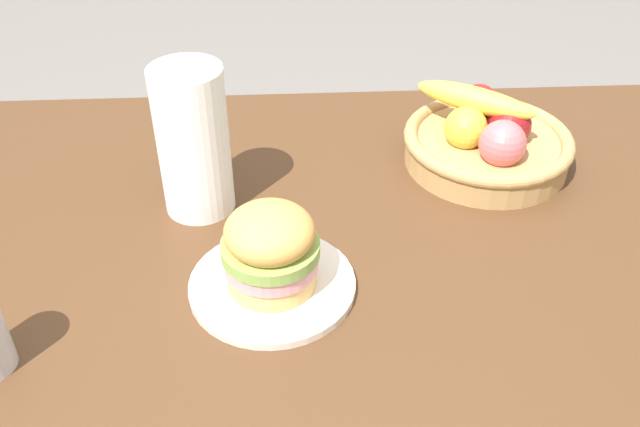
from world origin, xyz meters
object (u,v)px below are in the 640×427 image
Objects in this scene: fruit_basket at (487,140)px; sandwich at (270,248)px; plate at (272,285)px; paper_towel_roll at (193,142)px.

sandwich is at bearing -140.95° from fruit_basket.
plate is 0.07m from sandwich.
fruit_basket is (0.37, 0.30, 0.04)m from plate.
sandwich is 0.46× the size of fruit_basket.
plate is 0.48m from fruit_basket.
paper_towel_roll is (-0.11, 0.20, 0.05)m from sandwich.
sandwich is at bearing 180.00° from plate.
paper_towel_roll is at bearing 119.73° from sandwich.
plate is 0.26m from paper_towel_roll.
paper_towel_roll is at bearing 119.73° from plate.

